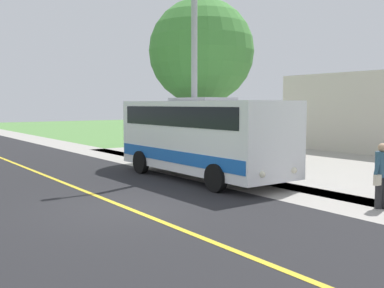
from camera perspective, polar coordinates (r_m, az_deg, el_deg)
name	(u,v)px	position (r m, az deg, el deg)	size (l,w,h in m)	color
ground_plane	(125,207)	(12.31, -8.51, -7.96)	(120.00, 120.00, 0.00)	#548442
road_surface	(125,207)	(12.31, -8.51, -7.94)	(8.00, 100.00, 0.01)	black
sidewalk	(263,186)	(15.35, 9.04, -5.34)	(2.40, 100.00, 0.01)	#9E9991
road_centre_line	(125,207)	(12.30, -8.51, -7.92)	(0.16, 100.00, 0.00)	gold
shuttle_bus_front	(202,134)	(16.66, 1.27, 1.25)	(2.77, 7.78, 3.00)	white
pedestrian_with_bags	(381,173)	(12.93, 22.91, -3.45)	(0.72, 0.34, 1.74)	#262628
street_light_pole	(192,55)	(17.79, -0.01, 11.27)	(1.97, 0.24, 8.53)	#9E9EA3
tree_curbside	(201,52)	(21.50, 1.20, 11.63)	(4.92, 4.92, 7.68)	brown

